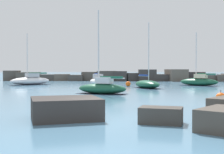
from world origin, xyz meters
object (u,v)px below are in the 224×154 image
object	(u,v)px
sailboat_moored_3	(199,81)
sailboat_moored_4	(98,81)
sailboat_moored_6	(30,80)
mooring_buoy_orange_near	(221,97)
mooring_buoy_far_side	(128,84)
sailboat_moored_2	(147,84)
sailboat_moored_5	(102,88)

from	to	relation	value
sailboat_moored_3	sailboat_moored_4	distance (m)	15.84
sailboat_moored_6	mooring_buoy_orange_near	world-z (taller)	sailboat_moored_6
sailboat_moored_4	mooring_buoy_orange_near	bearing A→B (deg)	-64.10
sailboat_moored_4	sailboat_moored_6	distance (m)	11.22
sailboat_moored_4	mooring_buoy_far_side	size ratio (longest dim) A/B	8.08
sailboat_moored_2	mooring_buoy_orange_near	distance (m)	18.18
sailboat_moored_5	mooring_buoy_orange_near	bearing A→B (deg)	-37.00
sailboat_moored_6	mooring_buoy_far_side	bearing A→B (deg)	-12.75
sailboat_moored_3	sailboat_moored_5	bearing A→B (deg)	-127.97
sailboat_moored_2	mooring_buoy_far_side	distance (m)	5.16
sailboat_moored_6	sailboat_moored_2	bearing A→B (deg)	-23.33
sailboat_moored_3	sailboat_moored_4	world-z (taller)	sailboat_moored_3
sailboat_moored_5	mooring_buoy_far_side	size ratio (longest dim) A/B	9.02
sailboat_moored_2	sailboat_moored_6	xyz separation A→B (m)	(-18.72, 8.08, 0.14)
sailboat_moored_3	sailboat_moored_5	distance (m)	21.75
sailboat_moored_3	mooring_buoy_far_side	xyz separation A→B (m)	(-10.95, -2.68, -0.30)
sailboat_moored_4	mooring_buoy_far_side	xyz separation A→B (m)	(4.87, -3.53, -0.28)
mooring_buoy_far_side	sailboat_moored_2	bearing A→B (deg)	-59.28
sailboat_moored_3	mooring_buoy_orange_near	bearing A→B (deg)	-97.98
sailboat_moored_4	sailboat_moored_2	bearing A→B (deg)	-46.70
sailboat_moored_2	mooring_buoy_orange_near	world-z (taller)	sailboat_moored_2
sailboat_moored_2	sailboat_moored_5	xyz separation A→B (m)	(-5.06, -10.03, 0.07)
sailboat_moored_6	mooring_buoy_orange_near	distance (m)	34.80
sailboat_moored_6	sailboat_moored_5	bearing A→B (deg)	-52.97
sailboat_moored_5	sailboat_moored_6	bearing A→B (deg)	127.03
sailboat_moored_2	sailboat_moored_5	world-z (taller)	sailboat_moored_2
mooring_buoy_far_side	sailboat_moored_3	bearing A→B (deg)	13.73
mooring_buoy_orange_near	mooring_buoy_far_side	world-z (taller)	mooring_buoy_far_side
sailboat_moored_2	sailboat_moored_4	distance (m)	10.94
sailboat_moored_4	mooring_buoy_orange_near	xyz separation A→B (m)	(12.37, -25.48, -0.28)
sailboat_moored_5	mooring_buoy_orange_near	xyz separation A→B (m)	(9.93, -7.48, -0.27)
sailboat_moored_2	mooring_buoy_far_side	size ratio (longest dim) A/B	9.13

